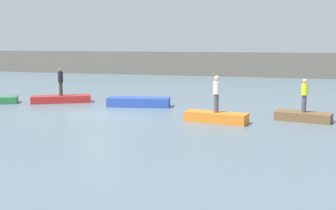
{
  "coord_description": "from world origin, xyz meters",
  "views": [
    {
      "loc": [
        9.6,
        -20.2,
        3.87
      ],
      "look_at": [
        3.23,
        1.89,
        0.41
      ],
      "focal_mm": 45.37,
      "sensor_mm": 36.0,
      "label": 1
    }
  ],
  "objects_px": {
    "rowboat_orange": "(216,117)",
    "rowboat_brown": "(303,116)",
    "person_dark_shirt": "(61,80)",
    "rowboat_blue": "(139,102)",
    "person_white_shirt": "(217,92)",
    "person_hiviz_shirt": "(304,94)",
    "rowboat_red": "(61,99)"
  },
  "relations": [
    {
      "from": "rowboat_blue",
      "to": "rowboat_orange",
      "type": "height_order",
      "value": "rowboat_blue"
    },
    {
      "from": "rowboat_blue",
      "to": "rowboat_brown",
      "type": "height_order",
      "value": "rowboat_blue"
    },
    {
      "from": "rowboat_blue",
      "to": "person_dark_shirt",
      "type": "bearing_deg",
      "value": 167.45
    },
    {
      "from": "person_white_shirt",
      "to": "rowboat_brown",
      "type": "bearing_deg",
      "value": 21.27
    },
    {
      "from": "rowboat_red",
      "to": "person_white_shirt",
      "type": "bearing_deg",
      "value": -48.13
    },
    {
      "from": "rowboat_orange",
      "to": "rowboat_brown",
      "type": "relative_size",
      "value": 1.15
    },
    {
      "from": "rowboat_orange",
      "to": "person_hiviz_shirt",
      "type": "height_order",
      "value": "person_hiviz_shirt"
    },
    {
      "from": "rowboat_brown",
      "to": "person_hiviz_shirt",
      "type": "height_order",
      "value": "person_hiviz_shirt"
    },
    {
      "from": "rowboat_brown",
      "to": "person_dark_shirt",
      "type": "xyz_separation_m",
      "value": [
        -14.68,
        2.3,
        1.2
      ]
    },
    {
      "from": "rowboat_blue",
      "to": "rowboat_brown",
      "type": "distance_m",
      "value": 9.59
    },
    {
      "from": "rowboat_orange",
      "to": "person_dark_shirt",
      "type": "xyz_separation_m",
      "value": [
        -10.62,
        3.88,
        1.18
      ]
    },
    {
      "from": "rowboat_orange",
      "to": "person_hiviz_shirt",
      "type": "xyz_separation_m",
      "value": [
        4.06,
        1.58,
        1.1
      ]
    },
    {
      "from": "person_white_shirt",
      "to": "person_hiviz_shirt",
      "type": "bearing_deg",
      "value": 21.27
    },
    {
      "from": "rowboat_red",
      "to": "rowboat_orange",
      "type": "bearing_deg",
      "value": -48.13
    },
    {
      "from": "person_hiviz_shirt",
      "to": "person_dark_shirt",
      "type": "bearing_deg",
      "value": 171.11
    },
    {
      "from": "person_hiviz_shirt",
      "to": "person_white_shirt",
      "type": "distance_m",
      "value": 4.36
    },
    {
      "from": "person_dark_shirt",
      "to": "person_white_shirt",
      "type": "height_order",
      "value": "person_white_shirt"
    },
    {
      "from": "rowboat_red",
      "to": "rowboat_blue",
      "type": "distance_m",
      "value": 5.33
    },
    {
      "from": "rowboat_blue",
      "to": "rowboat_red",
      "type": "bearing_deg",
      "value": 167.45
    },
    {
      "from": "rowboat_red",
      "to": "rowboat_brown",
      "type": "height_order",
      "value": "rowboat_red"
    },
    {
      "from": "person_dark_shirt",
      "to": "rowboat_brown",
      "type": "bearing_deg",
      "value": -8.89
    },
    {
      "from": "rowboat_orange",
      "to": "rowboat_brown",
      "type": "height_order",
      "value": "rowboat_orange"
    },
    {
      "from": "rowboat_red",
      "to": "person_dark_shirt",
      "type": "height_order",
      "value": "person_dark_shirt"
    },
    {
      "from": "rowboat_blue",
      "to": "person_hiviz_shirt",
      "type": "xyz_separation_m",
      "value": [
        9.36,
        -2.09,
        1.08
      ]
    },
    {
      "from": "rowboat_orange",
      "to": "person_hiviz_shirt",
      "type": "bearing_deg",
      "value": 30.6
    },
    {
      "from": "rowboat_red",
      "to": "rowboat_brown",
      "type": "bearing_deg",
      "value": -36.97
    },
    {
      "from": "rowboat_red",
      "to": "rowboat_orange",
      "type": "relative_size",
      "value": 1.22
    },
    {
      "from": "person_hiviz_shirt",
      "to": "person_white_shirt",
      "type": "bearing_deg",
      "value": -158.73
    },
    {
      "from": "rowboat_brown",
      "to": "person_hiviz_shirt",
      "type": "xyz_separation_m",
      "value": [
        0.0,
        0.0,
        1.13
      ]
    },
    {
      "from": "rowboat_brown",
      "to": "rowboat_blue",
      "type": "bearing_deg",
      "value": -179.75
    },
    {
      "from": "rowboat_red",
      "to": "person_white_shirt",
      "type": "height_order",
      "value": "person_white_shirt"
    },
    {
      "from": "person_white_shirt",
      "to": "rowboat_red",
      "type": "bearing_deg",
      "value": 159.95
    }
  ]
}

